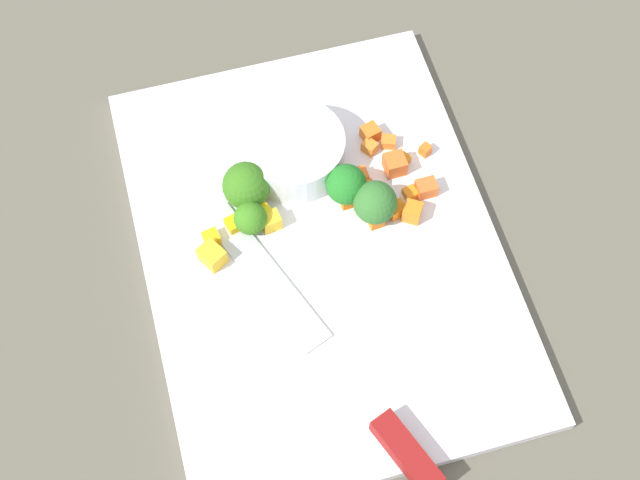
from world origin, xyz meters
name	(u,v)px	position (x,y,z in m)	size (l,w,h in m)	color
ground_plane	(320,251)	(0.00, 0.00, 0.00)	(4.00, 4.00, 0.00)	#595548
cutting_board	(320,248)	(0.00, 0.00, 0.01)	(0.42, 0.31, 0.01)	white
prep_bowl	(295,150)	(-0.09, 0.00, 0.03)	(0.10, 0.10, 0.04)	white
chef_knife	(355,388)	(0.14, -0.01, 0.02)	(0.30, 0.13, 0.02)	silver
carrot_dice_0	(395,164)	(-0.06, 0.09, 0.02)	(0.02, 0.02, 0.02)	orange
carrot_dice_1	(389,142)	(-0.09, 0.09, 0.02)	(0.01, 0.01, 0.01)	orange
carrot_dice_2	(426,188)	(-0.03, 0.11, 0.02)	(0.02, 0.02, 0.01)	orange
carrot_dice_3	(365,186)	(-0.05, 0.06, 0.02)	(0.01, 0.01, 0.01)	orange
carrot_dice_4	(412,212)	(-0.01, 0.09, 0.02)	(0.02, 0.02, 0.02)	orange
carrot_dice_5	(396,210)	(-0.01, 0.08, 0.02)	(0.01, 0.02, 0.01)	orange
carrot_dice_6	(403,159)	(-0.06, 0.10, 0.02)	(0.01, 0.01, 0.01)	orange
carrot_dice_7	(370,147)	(-0.08, 0.07, 0.02)	(0.01, 0.01, 0.01)	orange
carrot_dice_8	(425,150)	(-0.07, 0.12, 0.02)	(0.01, 0.01, 0.01)	orange
carrot_dice_9	(361,175)	(-0.06, 0.05, 0.02)	(0.01, 0.01, 0.01)	orange
carrot_dice_10	(347,202)	(-0.03, 0.03, 0.02)	(0.01, 0.01, 0.01)	orange
carrot_dice_11	(410,193)	(-0.03, 0.09, 0.02)	(0.01, 0.01, 0.01)	orange
carrot_dice_12	(370,133)	(-0.10, 0.08, 0.02)	(0.02, 0.01, 0.01)	orange
carrot_dice_13	(376,220)	(-0.01, 0.05, 0.02)	(0.01, 0.01, 0.01)	orange
pepper_dice_0	(257,211)	(-0.04, -0.05, 0.02)	(0.02, 0.02, 0.02)	yellow
pepper_dice_1	(233,225)	(-0.04, -0.07, 0.02)	(0.01, 0.01, 0.01)	yellow
pepper_dice_2	(212,256)	(-0.01, -0.10, 0.02)	(0.02, 0.02, 0.02)	yellow
pepper_dice_3	(212,238)	(-0.03, -0.09, 0.02)	(0.01, 0.01, 0.01)	yellow
pepper_dice_4	(271,221)	(-0.03, -0.04, 0.02)	(0.02, 0.01, 0.02)	yellow
broccoli_floret_0	(375,203)	(-0.02, 0.06, 0.03)	(0.04, 0.04, 0.04)	#8BAC5A
broccoli_floret_1	(247,186)	(-0.06, -0.05, 0.03)	(0.04, 0.04, 0.04)	#87BA58
broccoli_floret_2	(346,185)	(-0.04, 0.04, 0.04)	(0.04, 0.04, 0.04)	#80B561
broccoli_floret_3	(250,218)	(-0.03, -0.05, 0.03)	(0.03, 0.03, 0.03)	#96AF6C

